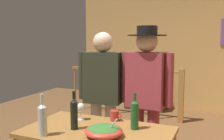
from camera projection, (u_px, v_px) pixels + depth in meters
name	position (u px, v px, depth m)	size (l,w,h in m)	color
back_wall	(188.00, 51.00, 5.73)	(5.15, 0.10, 2.67)	tan
stair_railing	(142.00, 87.00, 5.17)	(2.44, 0.10, 1.03)	#9E6B33
tv_console	(146.00, 98.00, 5.88)	(0.90, 0.40, 0.50)	#38281E
flat_screen_tv	(146.00, 77.00, 5.80)	(0.50, 0.12, 0.40)	black
serving_table	(97.00, 138.00, 2.33)	(1.33, 0.77, 0.76)	#9E6B33
salad_bowl	(104.00, 131.00, 2.16)	(0.32, 0.32, 0.17)	#CC3D2D
wine_glass	(81.00, 108.00, 2.60)	(0.09, 0.09, 0.17)	silver
wine_bottle_dark	(74.00, 113.00, 2.33)	(0.07, 0.07, 0.35)	black
wine_bottle_clear	(42.00, 119.00, 2.17)	(0.08, 0.08, 0.36)	silver
wine_bottle_green	(135.00, 114.00, 2.33)	(0.07, 0.07, 0.34)	#1E5628
mug_red	(115.00, 116.00, 2.58)	(0.12, 0.09, 0.11)	#B7332D
person_standing_left	(103.00, 90.00, 3.01)	(0.62, 0.26, 1.67)	beige
person_standing_right	(146.00, 89.00, 2.80)	(0.60, 0.42, 1.72)	#9E3842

